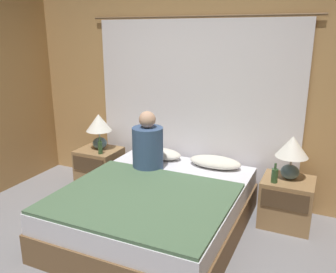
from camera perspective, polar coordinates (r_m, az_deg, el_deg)
wall_back at (r=4.30m, az=4.49°, el=6.80°), size 4.54×0.06×2.50m
curtain_panel at (r=4.27m, az=4.15°, el=4.27°), size 2.71×0.02×2.14m
bed at (r=3.66m, az=-1.96°, el=-11.68°), size 1.65×1.96×0.48m
nightstand_left at (r=4.77m, az=-10.91°, el=-4.90°), size 0.52×0.47×0.51m
nightstand_right at (r=3.98m, az=18.46°, el=-9.92°), size 0.52×0.47×0.51m
lamp_left at (r=4.63m, az=-11.02°, el=1.62°), size 0.33×0.33×0.46m
lamp_right at (r=3.81m, az=19.27°, el=-2.23°), size 0.33×0.33×0.46m
pillow_left at (r=4.34m, az=-1.64°, el=-2.70°), size 0.60×0.30×0.12m
pillow_right at (r=4.08m, az=7.56°, el=-4.08°), size 0.60×0.30×0.12m
blanket_on_bed at (r=3.33m, az=-4.16°, el=-9.75°), size 1.59×1.34×0.03m
person_left_in_bed at (r=3.95m, az=-3.27°, el=-1.45°), size 0.34×0.34×0.66m
beer_bottle_on_left_stand at (r=4.49m, az=-10.82°, el=-1.70°), size 0.06×0.06×0.21m
beer_bottle_on_right_stand at (r=3.75m, az=16.73°, el=-5.97°), size 0.07×0.07×0.20m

